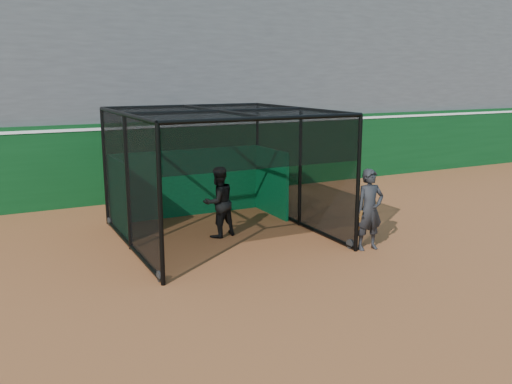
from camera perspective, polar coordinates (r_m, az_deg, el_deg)
name	(u,v)px	position (r m, az deg, el deg)	size (l,w,h in m)	color
ground	(299,282)	(10.69, 4.51, -9.43)	(120.00, 120.00, 0.00)	brown
outfield_wall	(164,158)	(17.94, -9.69, 3.51)	(50.00, 0.50, 2.50)	#0A3915
grandstand	(130,61)	(21.39, -13.10, 13.31)	(50.00, 7.85, 8.95)	#4C4C4F
batting_cage	(220,175)	(13.25, -3.78, 1.77)	(4.64, 5.03, 3.10)	black
batter	(218,202)	(13.36, -3.97, -1.06)	(0.85, 0.67, 1.76)	black
on_deck_player	(370,210)	(12.60, 11.86, -1.84)	(0.72, 0.51, 1.88)	black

